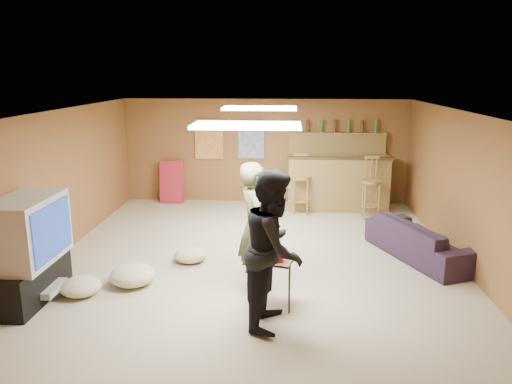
# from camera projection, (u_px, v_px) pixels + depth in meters

# --- Properties ---
(ground) EXTENTS (7.00, 7.00, 0.00)m
(ground) POSITION_uv_depth(u_px,v_px,m) (255.00, 260.00, 7.49)
(ground) COLOR tan
(ground) RESTS_ON ground
(ceiling) EXTENTS (6.00, 7.00, 0.02)m
(ceiling) POSITION_uv_depth(u_px,v_px,m) (255.00, 112.00, 6.97)
(ceiling) COLOR silver
(ceiling) RESTS_ON ground
(wall_back) EXTENTS (6.00, 0.02, 2.20)m
(wall_back) POSITION_uv_depth(u_px,v_px,m) (265.00, 151.00, 10.63)
(wall_back) COLOR brown
(wall_back) RESTS_ON ground
(wall_front) EXTENTS (6.00, 0.02, 2.20)m
(wall_front) POSITION_uv_depth(u_px,v_px,m) (227.00, 292.00, 3.84)
(wall_front) COLOR brown
(wall_front) RESTS_ON ground
(wall_left) EXTENTS (0.02, 7.00, 2.20)m
(wall_left) POSITION_uv_depth(u_px,v_px,m) (54.00, 186.00, 7.41)
(wall_left) COLOR brown
(wall_left) RESTS_ON ground
(wall_right) EXTENTS (0.02, 7.00, 2.20)m
(wall_right) POSITION_uv_depth(u_px,v_px,m) (466.00, 191.00, 7.06)
(wall_right) COLOR brown
(wall_right) RESTS_ON ground
(tv_stand) EXTENTS (0.55, 1.30, 0.50)m
(tv_stand) POSITION_uv_depth(u_px,v_px,m) (27.00, 280.00, 6.14)
(tv_stand) COLOR black
(tv_stand) RESTS_ON ground
(dvd_box) EXTENTS (0.35, 0.50, 0.08)m
(dvd_box) POSITION_uv_depth(u_px,v_px,m) (46.00, 288.00, 6.15)
(dvd_box) COLOR #B2B2B7
(dvd_box) RESTS_ON tv_stand
(tv_body) EXTENTS (0.60, 1.10, 0.80)m
(tv_body) POSITION_uv_depth(u_px,v_px,m) (27.00, 230.00, 5.98)
(tv_body) COLOR #B2B2B7
(tv_body) RESTS_ON tv_stand
(tv_screen) EXTENTS (0.02, 0.95, 0.65)m
(tv_screen) POSITION_uv_depth(u_px,v_px,m) (52.00, 231.00, 5.96)
(tv_screen) COLOR navy
(tv_screen) RESTS_ON tv_body
(bar_counter) EXTENTS (2.00, 0.60, 1.10)m
(bar_counter) POSITION_uv_depth(u_px,v_px,m) (338.00, 183.00, 10.14)
(bar_counter) COLOR brown
(bar_counter) RESTS_ON ground
(bar_lip) EXTENTS (2.10, 0.12, 0.05)m
(bar_lip) POSITION_uv_depth(u_px,v_px,m) (340.00, 158.00, 9.76)
(bar_lip) COLOR #3B2513
(bar_lip) RESTS_ON bar_counter
(bar_shelf) EXTENTS (2.00, 0.18, 0.05)m
(bar_shelf) POSITION_uv_depth(u_px,v_px,m) (337.00, 134.00, 10.35)
(bar_shelf) COLOR brown
(bar_shelf) RESTS_ON bar_backing
(bar_backing) EXTENTS (2.00, 0.14, 0.60)m
(bar_backing) POSITION_uv_depth(u_px,v_px,m) (337.00, 148.00, 10.44)
(bar_backing) COLOR brown
(bar_backing) RESTS_ON bar_counter
(poster_left) EXTENTS (0.60, 0.03, 0.85)m
(poster_left) POSITION_uv_depth(u_px,v_px,m) (209.00, 139.00, 10.60)
(poster_left) COLOR #BF3F26
(poster_left) RESTS_ON wall_back
(poster_right) EXTENTS (0.55, 0.03, 0.80)m
(poster_right) POSITION_uv_depth(u_px,v_px,m) (251.00, 140.00, 10.55)
(poster_right) COLOR #334C99
(poster_right) RESTS_ON wall_back
(folding_chair_stack) EXTENTS (0.50, 0.26, 0.91)m
(folding_chair_stack) POSITION_uv_depth(u_px,v_px,m) (172.00, 182.00, 10.71)
(folding_chair_stack) COLOR #B62133
(folding_chair_stack) RESTS_ON ground
(ceiling_panel_front) EXTENTS (1.20, 0.60, 0.04)m
(ceiling_panel_front) POSITION_uv_depth(u_px,v_px,m) (247.00, 125.00, 5.53)
(ceiling_panel_front) COLOR white
(ceiling_panel_front) RESTS_ON ceiling
(ceiling_panel_back) EXTENTS (1.20, 0.60, 0.04)m
(ceiling_panel_back) POSITION_uv_depth(u_px,v_px,m) (260.00, 108.00, 8.15)
(ceiling_panel_back) COLOR white
(ceiling_panel_back) RESTS_ON ceiling
(person_olive) EXTENTS (0.57, 0.71, 1.68)m
(person_olive) POSITION_uv_depth(u_px,v_px,m) (254.00, 228.00, 6.28)
(person_olive) COLOR #4A5430
(person_olive) RESTS_ON ground
(person_black) EXTENTS (0.80, 0.95, 1.76)m
(person_black) POSITION_uv_depth(u_px,v_px,m) (274.00, 249.00, 5.42)
(person_black) COLOR black
(person_black) RESTS_ON ground
(sofa) EXTENTS (1.47, 2.10, 0.57)m
(sofa) POSITION_uv_depth(u_px,v_px,m) (422.00, 240.00, 7.51)
(sofa) COLOR black
(sofa) RESTS_ON ground
(tray_table) EXTENTS (0.55, 0.49, 0.61)m
(tray_table) POSITION_uv_depth(u_px,v_px,m) (272.00, 283.00, 5.93)
(tray_table) COLOR #3B2513
(tray_table) RESTS_ON ground
(cup_red_near) EXTENTS (0.09, 0.09, 0.11)m
(cup_red_near) POSITION_uv_depth(u_px,v_px,m) (261.00, 253.00, 5.90)
(cup_red_near) COLOR #C00C37
(cup_red_near) RESTS_ON tray_table
(cup_red_far) EXTENTS (0.09, 0.09, 0.10)m
(cup_red_far) POSITION_uv_depth(u_px,v_px,m) (280.00, 258.00, 5.74)
(cup_red_far) COLOR #C00C37
(cup_red_far) RESTS_ON tray_table
(cup_blue) EXTENTS (0.09, 0.09, 0.11)m
(cup_blue) POSITION_uv_depth(u_px,v_px,m) (283.00, 251.00, 5.94)
(cup_blue) COLOR #163C9D
(cup_blue) RESTS_ON tray_table
(bar_stool_left) EXTENTS (0.44, 0.44, 1.30)m
(bar_stool_left) POSITION_uv_depth(u_px,v_px,m) (301.00, 181.00, 9.82)
(bar_stool_left) COLOR brown
(bar_stool_left) RESTS_ON ground
(bar_stool_right) EXTENTS (0.43, 0.43, 1.11)m
(bar_stool_right) POSITION_uv_depth(u_px,v_px,m) (371.00, 190.00, 9.50)
(bar_stool_right) COLOR brown
(bar_stool_right) RESTS_ON ground
(cushion_near_tv) EXTENTS (0.63, 0.63, 0.27)m
(cushion_near_tv) POSITION_uv_depth(u_px,v_px,m) (133.00, 275.00, 6.58)
(cushion_near_tv) COLOR tan
(cushion_near_tv) RESTS_ON ground
(cushion_mid) EXTENTS (0.61, 0.61, 0.21)m
(cushion_mid) POSITION_uv_depth(u_px,v_px,m) (190.00, 255.00, 7.39)
(cushion_mid) COLOR tan
(cushion_mid) RESTS_ON ground
(cushion_far) EXTENTS (0.64, 0.64, 0.23)m
(cushion_far) POSITION_uv_depth(u_px,v_px,m) (81.00, 286.00, 6.29)
(cushion_far) COLOR tan
(cushion_far) RESTS_ON ground
(bottle_row) EXTENTS (1.76, 0.08, 0.26)m
(bottle_row) POSITION_uv_depth(u_px,v_px,m) (335.00, 126.00, 10.30)
(bottle_row) COLOR #3F7233
(bottle_row) RESTS_ON bar_shelf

